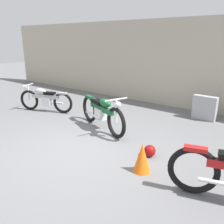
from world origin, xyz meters
The scene contains 7 objects.
ground_plane centered at (0.00, 0.00, 0.00)m, with size 40.00×40.00×0.00m, color slate.
building_wall centered at (0.00, 4.64, 1.51)m, with size 18.00×0.30×3.02m, color #B2A893.
stone_marker centered at (1.44, 3.73, 0.36)m, with size 0.70×0.20×0.72m, color #9E9EA3.
helmet centered at (1.34, 0.63, 0.12)m, with size 0.24×0.24×0.24m, color maroon.
traffic_cone centered at (1.51, 0.02, 0.28)m, with size 0.32×0.32×0.55m, color orange.
motorcycle_green centered at (-0.46, 1.23, 0.48)m, with size 2.10×0.97×0.99m.
motorcycle_silver centered at (-3.01, 1.32, 0.42)m, with size 1.87×0.87×0.88m.
Camera 1 is at (3.47, -3.37, 2.34)m, focal length 38.28 mm.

